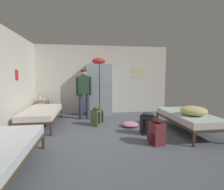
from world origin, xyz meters
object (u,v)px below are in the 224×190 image
(shelf_unit, at_px, (42,107))
(backpack_black, at_px, (147,124))
(person_traveler, at_px, (84,90))
(backpack_maroon, at_px, (156,132))
(lotion_bottle, at_px, (44,99))
(locker_bank, at_px, (99,89))
(water_bottle, at_px, (40,98))
(clothes_pile_pink, at_px, (130,124))
(bed_left_rear, at_px, (42,113))
(bed_right, at_px, (188,117))
(backpack_olive, at_px, (97,117))
(bedding_heap, at_px, (193,111))

(shelf_unit, distance_m, backpack_black, 3.76)
(person_traveler, height_order, backpack_black, person_traveler)
(backpack_maroon, bearing_deg, lotion_bottle, 134.97)
(shelf_unit, xyz_separation_m, person_traveler, (1.44, -0.53, 0.64))
(backpack_maroon, height_order, backpack_black, same)
(locker_bank, distance_m, water_bottle, 2.08)
(backpack_maroon, relative_size, backpack_black, 1.00)
(water_bottle, bearing_deg, person_traveler, -19.76)
(clothes_pile_pink, bearing_deg, lotion_bottle, 149.68)
(bed_left_rear, distance_m, backpack_maroon, 3.24)
(bed_right, distance_m, person_traveler, 3.20)
(water_bottle, distance_m, backpack_olive, 2.35)
(water_bottle, bearing_deg, clothes_pile_pink, -29.89)
(locker_bank, distance_m, person_traveler, 0.81)
(locker_bank, xyz_separation_m, bedding_heap, (2.07, -2.60, -0.37))
(bed_right, bearing_deg, person_traveler, 146.37)
(bed_right, xyz_separation_m, clothes_pile_pink, (-1.33, 0.67, -0.31))
(shelf_unit, distance_m, clothes_pile_pink, 3.17)
(clothes_pile_pink, bearing_deg, backpack_maroon, -80.46)
(backpack_maroon, relative_size, clothes_pile_pink, 1.13)
(shelf_unit, relative_size, bedding_heap, 0.90)
(bedding_heap, bearing_deg, backpack_maroon, -159.31)
(backpack_olive, bearing_deg, person_traveler, 113.99)
(locker_bank, distance_m, bed_right, 3.19)
(bed_right, xyz_separation_m, water_bottle, (-4.14, 2.29, 0.28))
(bed_left_rear, distance_m, water_bottle, 1.25)
(locker_bank, relative_size, bed_left_rear, 1.09)
(bed_right, xyz_separation_m, backpack_maroon, (-1.11, -0.66, -0.12))
(water_bottle, xyz_separation_m, backpack_black, (3.07, -2.29, -0.40))
(water_bottle, xyz_separation_m, backpack_maroon, (3.03, -2.95, -0.40))
(person_traveler, bearing_deg, bed_right, -33.63)
(bed_right, xyz_separation_m, bedding_heap, (-0.01, -0.24, 0.22))
(bedding_heap, height_order, backpack_olive, bedding_heap)
(locker_bank, xyz_separation_m, backpack_black, (1.01, -2.36, -0.71))
(bedding_heap, relative_size, backpack_maroon, 1.15)
(bedding_heap, bearing_deg, backpack_olive, 152.30)
(bed_right, relative_size, water_bottle, 9.21)
(bed_left_rear, bearing_deg, shelf_unit, 102.26)
(lotion_bottle, bearing_deg, bedding_heap, -31.84)
(bedding_heap, xyz_separation_m, water_bottle, (-4.13, 2.53, 0.06))
(person_traveler, relative_size, backpack_black, 2.97)
(bedding_heap, height_order, backpack_maroon, bedding_heap)
(locker_bank, height_order, backpack_olive, locker_bank)
(water_bottle, bearing_deg, backpack_black, -36.73)
(lotion_bottle, relative_size, backpack_olive, 0.26)
(bed_left_rear, xyz_separation_m, backpack_black, (2.74, -1.12, -0.12))
(bed_right, bearing_deg, clothes_pile_pink, 153.17)
(bed_left_rear, height_order, person_traveler, person_traveler)
(lotion_bottle, xyz_separation_m, backpack_maroon, (2.88, -2.89, -0.37))
(person_traveler, relative_size, backpack_maroon, 2.97)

